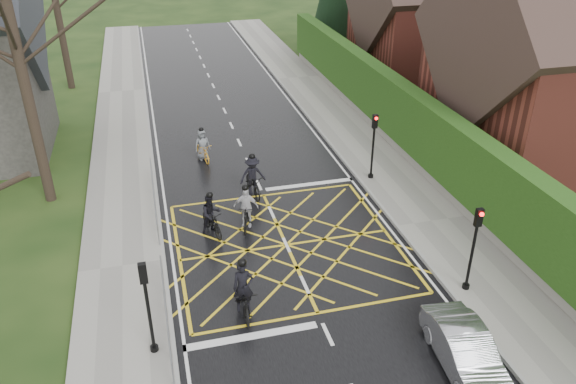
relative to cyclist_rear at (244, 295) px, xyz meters
name	(u,v)px	position (x,y,z in m)	size (l,w,h in m)	color
ground	(286,245)	(2.23, 3.30, -0.64)	(120.00, 120.00, 0.00)	black
road	(286,245)	(2.23, 3.30, -0.64)	(9.00, 80.00, 0.01)	black
sidewalk_right	(431,222)	(8.23, 3.30, -0.57)	(3.00, 80.00, 0.15)	gray
sidewalk_left	(123,267)	(-3.77, 3.30, -0.57)	(3.00, 80.00, 0.15)	gray
stone_wall	(407,152)	(9.98, 9.30, -0.29)	(0.50, 38.00, 0.70)	slate
hedge	(411,119)	(9.98, 9.30, 1.46)	(0.90, 38.00, 2.80)	#1C3E11
house_near	(576,66)	(16.98, 7.30, 4.09)	(11.80, 9.80, 11.30)	maroon
house_far	(432,15)	(16.99, 21.30, 3.72)	(9.80, 8.80, 10.30)	maroon
tree_near	(8,11)	(-6.77, 9.30, 7.27)	(9.24, 9.24, 11.44)	black
railing_south	(166,308)	(-2.42, -0.20, 0.14)	(0.05, 5.04, 1.03)	slate
railing_north	(154,193)	(-2.42, 7.30, 0.15)	(0.05, 6.04, 1.03)	slate
traffic_light_ne	(373,147)	(7.33, 7.49, 1.02)	(0.24, 0.31, 3.21)	black
traffic_light_se	(473,251)	(7.33, -0.91, 1.02)	(0.24, 0.31, 3.21)	black
traffic_light_sw	(148,309)	(-2.87, -1.20, 1.02)	(0.24, 0.31, 3.21)	black
cyclist_rear	(244,295)	(0.00, 0.00, 0.00)	(0.78, 2.06, 1.97)	black
cyclist_back	(211,218)	(-0.36, 4.86, 0.03)	(0.98, 1.85, 1.79)	black
cyclist_mid	(253,179)	(1.83, 7.59, 0.06)	(1.19, 2.03, 1.92)	black
cyclist_front	(246,211)	(1.04, 5.00, 0.04)	(1.07, 1.91, 1.84)	black
cyclist_lead	(203,149)	(0.14, 11.69, -0.06)	(0.95, 1.83, 1.69)	#BD7D17
car	(466,352)	(5.49, -3.95, -0.03)	(1.29, 3.69, 1.22)	#B1B3B9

